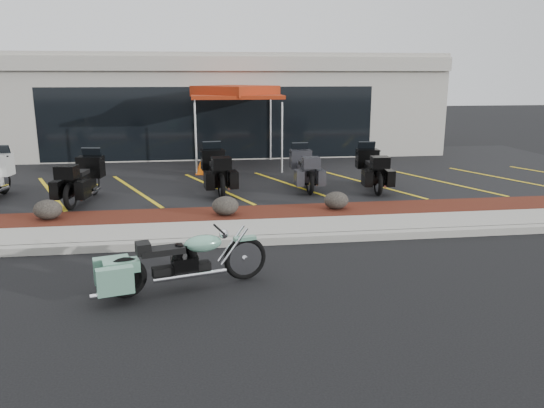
{
  "coord_description": "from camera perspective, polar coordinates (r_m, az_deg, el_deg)",
  "views": [
    {
      "loc": [
        -0.45,
        -8.91,
        3.22
      ],
      "look_at": [
        0.96,
        1.2,
        0.72
      ],
      "focal_mm": 35.0,
      "sensor_mm": 36.0,
      "label": 1
    }
  ],
  "objects": [
    {
      "name": "touring_black_front",
      "position": [
        14.53,
        -18.71,
        3.34
      ],
      "size": [
        1.16,
        2.26,
        1.26
      ],
      "primitive_type": null,
      "rotation": [
        0.0,
        0.0,
        1.41
      ],
      "color": "black",
      "rests_on": "upper_lot"
    },
    {
      "name": "touring_grey",
      "position": [
        15.26,
        2.99,
        4.41
      ],
      "size": [
        0.8,
        2.06,
        1.2
      ],
      "primitive_type": null,
      "rotation": [
        0.0,
        0.0,
        1.57
      ],
      "color": "#2C2C31",
      "rests_on": "upper_lot"
    },
    {
      "name": "boulder_mid",
      "position": [
        11.88,
        -5.04,
        -0.19
      ],
      "size": [
        0.6,
        0.5,
        0.42
      ],
      "primitive_type": "ellipsoid",
      "color": "black",
      "rests_on": "mulch_bed"
    },
    {
      "name": "dealership_building",
      "position": [
        23.42,
        -6.94,
        10.68
      ],
      "size": [
        18.0,
        8.16,
        4.0
      ],
      "color": "#ADA89C",
      "rests_on": "ground"
    },
    {
      "name": "boulder_right",
      "position": [
        12.47,
        6.92,
        0.4
      ],
      "size": [
        0.58,
        0.48,
        0.41
      ],
      "primitive_type": "ellipsoid",
      "color": "black",
      "rests_on": "mulch_bed"
    },
    {
      "name": "hero_cruiser",
      "position": [
        8.49,
        -2.93,
        -5.2
      ],
      "size": [
        2.74,
        1.31,
        0.93
      ],
      "primitive_type": null,
      "rotation": [
        0.0,
        0.0,
        0.25
      ],
      "color": "#659D83",
      "rests_on": "ground"
    },
    {
      "name": "sidewalk",
      "position": [
        10.98,
        -5.27,
        -2.96
      ],
      "size": [
        24.0,
        1.2,
        0.15
      ],
      "primitive_type": "cube",
      "color": "gray",
      "rests_on": "ground"
    },
    {
      "name": "touring_white",
      "position": [
        15.59,
        -27.07,
        3.31
      ],
      "size": [
        1.16,
        2.33,
        1.3
      ],
      "primitive_type": null,
      "rotation": [
        0.0,
        0.0,
        1.43
      ],
      "color": "silver",
      "rests_on": "upper_lot"
    },
    {
      "name": "boulder_left",
      "position": [
        12.47,
        -22.98,
        -0.55
      ],
      "size": [
        0.61,
        0.51,
        0.43
      ],
      "primitive_type": "ellipsoid",
      "color": "black",
      "rests_on": "mulch_bed"
    },
    {
      "name": "touring_black_mid",
      "position": [
        14.92,
        -6.46,
        4.3
      ],
      "size": [
        1.08,
        2.29,
        1.29
      ],
      "primitive_type": null,
      "rotation": [
        0.0,
        0.0,
        1.68
      ],
      "color": "black",
      "rests_on": "upper_lot"
    },
    {
      "name": "touring_black_rear",
      "position": [
        15.43,
        10.08,
        4.38
      ],
      "size": [
        1.01,
        2.19,
        1.23
      ],
      "primitive_type": null,
      "rotation": [
        0.0,
        0.0,
        1.47
      ],
      "color": "black",
      "rests_on": "upper_lot"
    },
    {
      "name": "traffic_cone",
      "position": [
        16.93,
        -7.68,
        3.92
      ],
      "size": [
        0.42,
        0.42,
        0.43
      ],
      "primitive_type": "cone",
      "rotation": [
        0.0,
        0.0,
        0.41
      ],
      "color": "#F25F08",
      "rests_on": "upper_lot"
    },
    {
      "name": "upper_lot",
      "position": [
        17.4,
        -6.34,
        3.25
      ],
      "size": [
        26.0,
        9.6,
        0.15
      ],
      "primitive_type": "cube",
      "color": "black",
      "rests_on": "ground"
    },
    {
      "name": "popup_canopy",
      "position": [
        18.05,
        -3.94,
        11.79
      ],
      "size": [
        3.02,
        3.02,
        2.71
      ],
      "rotation": [
        0.0,
        0.0,
        0.03
      ],
      "color": "silver",
      "rests_on": "upper_lot"
    },
    {
      "name": "curb",
      "position": [
        10.31,
        -5.08,
        -4.07
      ],
      "size": [
        24.0,
        0.25,
        0.15
      ],
      "primitive_type": "cube",
      "color": "gray",
      "rests_on": "ground"
    },
    {
      "name": "ground",
      "position": [
        9.49,
        -4.79,
        -6.16
      ],
      "size": [
        90.0,
        90.0,
        0.0
      ],
      "primitive_type": "plane",
      "color": "black",
      "rests_on": "ground"
    },
    {
      "name": "mulch_bed",
      "position": [
        12.13,
        -5.55,
        -1.32
      ],
      "size": [
        24.0,
        1.2,
        0.16
      ],
      "primitive_type": "cube",
      "color": "#3E100E",
      "rests_on": "ground"
    }
  ]
}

